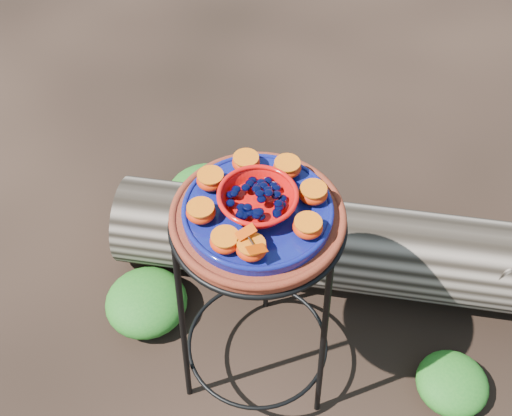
# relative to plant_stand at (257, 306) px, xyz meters

# --- Properties ---
(ground) EXTENTS (60.00, 60.00, 0.00)m
(ground) POSITION_rel_plant_stand_xyz_m (0.00, 0.00, -0.35)
(ground) COLOR black
(plant_stand) EXTENTS (0.44, 0.44, 0.70)m
(plant_stand) POSITION_rel_plant_stand_xyz_m (0.00, 0.00, 0.00)
(plant_stand) COLOR black
(plant_stand) RESTS_ON ground
(terracotta_saucer) EXTENTS (0.39, 0.39, 0.03)m
(terracotta_saucer) POSITION_rel_plant_stand_xyz_m (0.00, 0.00, 0.37)
(terracotta_saucer) COLOR maroon
(terracotta_saucer) RESTS_ON plant_stand
(cobalt_plate) EXTENTS (0.33, 0.33, 0.02)m
(cobalt_plate) POSITION_rel_plant_stand_xyz_m (0.00, 0.00, 0.39)
(cobalt_plate) COLOR #0B0660
(cobalt_plate) RESTS_ON terracotta_saucer
(red_bowl) EXTENTS (0.17, 0.17, 0.05)m
(red_bowl) POSITION_rel_plant_stand_xyz_m (0.00, 0.00, 0.43)
(red_bowl) COLOR red
(red_bowl) RESTS_ON cobalt_plate
(glass_gems) EXTENTS (0.13, 0.13, 0.02)m
(glass_gems) POSITION_rel_plant_stand_xyz_m (0.00, 0.00, 0.46)
(glass_gems) COLOR black
(glass_gems) RESTS_ON red_bowl
(orange_half_0) EXTENTS (0.06, 0.06, 0.04)m
(orange_half_0) POSITION_rel_plant_stand_xyz_m (0.00, -0.12, 0.42)
(orange_half_0) COLOR red
(orange_half_0) RESTS_ON cobalt_plate
(orange_half_1) EXTENTS (0.06, 0.06, 0.04)m
(orange_half_1) POSITION_rel_plant_stand_xyz_m (0.11, -0.05, 0.42)
(orange_half_1) COLOR red
(orange_half_1) RESTS_ON cobalt_plate
(orange_half_2) EXTENTS (0.06, 0.06, 0.04)m
(orange_half_2) POSITION_rel_plant_stand_xyz_m (0.12, 0.04, 0.42)
(orange_half_2) COLOR red
(orange_half_2) RESTS_ON cobalt_plate
(orange_half_3) EXTENTS (0.06, 0.06, 0.04)m
(orange_half_3) POSITION_rel_plant_stand_xyz_m (0.05, 0.11, 0.42)
(orange_half_3) COLOR red
(orange_half_3) RESTS_ON cobalt_plate
(orange_half_4) EXTENTS (0.06, 0.06, 0.04)m
(orange_half_4) POSITION_rel_plant_stand_xyz_m (-0.04, 0.12, 0.42)
(orange_half_4) COLOR red
(orange_half_4) RESTS_ON cobalt_plate
(orange_half_5) EXTENTS (0.06, 0.06, 0.04)m
(orange_half_5) POSITION_rel_plant_stand_xyz_m (-0.11, 0.05, 0.42)
(orange_half_5) COLOR red
(orange_half_5) RESTS_ON cobalt_plate
(orange_half_6) EXTENTS (0.06, 0.06, 0.04)m
(orange_half_6) POSITION_rel_plant_stand_xyz_m (-0.12, -0.04, 0.42)
(orange_half_6) COLOR red
(orange_half_6) RESTS_ON cobalt_plate
(orange_half_7) EXTENTS (0.06, 0.06, 0.04)m
(orange_half_7) POSITION_rel_plant_stand_xyz_m (-0.05, -0.11, 0.42)
(orange_half_7) COLOR red
(orange_half_7) RESTS_ON cobalt_plate
(butterfly) EXTENTS (0.10, 0.10, 0.02)m
(butterfly) POSITION_rel_plant_stand_xyz_m (0.00, -0.12, 0.45)
(butterfly) COLOR #C73600
(butterfly) RESTS_ON orange_half_0
(driftwood_log) EXTENTS (1.56, 0.46, 0.29)m
(driftwood_log) POSITION_rel_plant_stand_xyz_m (0.27, 0.38, -0.20)
(driftwood_log) COLOR black
(driftwood_log) RESTS_ON ground
(foliage_left) EXTENTS (0.26, 0.26, 0.13)m
(foliage_left) POSITION_rel_plant_stand_xyz_m (-0.38, 0.15, -0.28)
(foliage_left) COLOR #1B5A18
(foliage_left) RESTS_ON ground
(foliage_right) EXTENTS (0.21, 0.21, 0.11)m
(foliage_right) POSITION_rel_plant_stand_xyz_m (0.58, -0.01, -0.30)
(foliage_right) COLOR #1B5A18
(foliage_right) RESTS_ON ground
(foliage_back) EXTENTS (0.30, 0.30, 0.15)m
(foliage_back) POSITION_rel_plant_stand_xyz_m (-0.26, 0.61, -0.27)
(foliage_back) COLOR #1B5A18
(foliage_back) RESTS_ON ground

